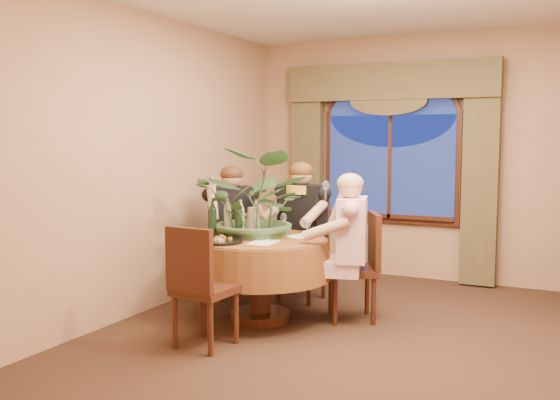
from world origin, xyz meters
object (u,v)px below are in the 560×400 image
at_px(stoneware_vase, 253,221).
at_px(wine_bottle_0, 241,218).
at_px(chair_back_right, 301,253).
at_px(person_pink, 352,250).
at_px(chair_front_left, 206,286).
at_px(wine_bottle_3, 213,218).
at_px(person_back, 231,232).
at_px(dining_table, 260,279).
at_px(person_scarf, 302,232).
at_px(chair_back, 234,250).
at_px(wine_bottle_2, 228,216).
at_px(olive_bowl, 261,237).
at_px(wine_bottle_1, 239,219).
at_px(chair_right, 352,267).
at_px(centerpiece_plant, 259,162).

distance_m(stoneware_vase, wine_bottle_0, 0.12).
xyz_separation_m(chair_back_right, person_pink, (0.74, -0.59, 0.19)).
xyz_separation_m(chair_front_left, wine_bottle_3, (-0.36, 0.69, 0.44)).
bearing_deg(person_back, dining_table, 90.00).
relative_size(dining_table, person_scarf, 0.92).
bearing_deg(chair_back, wine_bottle_2, 70.30).
distance_m(chair_back, olive_bowl, 1.03).
distance_m(stoneware_vase, olive_bowl, 0.27).
bearing_deg(wine_bottle_1, olive_bowl, 2.27).
bearing_deg(olive_bowl, chair_back, 134.72).
height_order(chair_right, wine_bottle_1, wine_bottle_1).
relative_size(chair_front_left, person_pink, 0.72).
height_order(chair_back, wine_bottle_0, wine_bottle_0).
height_order(centerpiece_plant, wine_bottle_0, centerpiece_plant).
bearing_deg(person_back, olive_bowl, 89.34).
bearing_deg(stoneware_vase, chair_back_right, 76.01).
height_order(chair_back_right, person_back, person_back).
relative_size(chair_back, wine_bottle_0, 2.91).
height_order(chair_back, stoneware_vase, stoneware_vase).
distance_m(chair_right, centerpiece_plant, 1.27).
relative_size(dining_table, chair_back, 1.34).
bearing_deg(olive_bowl, person_scarf, 89.11).
xyz_separation_m(chair_front_left, centerpiece_plant, (-0.03, 0.95, 0.94)).
height_order(person_pink, wine_bottle_3, person_pink).
height_order(chair_front_left, olive_bowl, chair_front_left).
bearing_deg(olive_bowl, stoneware_vase, 135.14).
height_order(chair_front_left, stoneware_vase, stoneware_vase).
xyz_separation_m(centerpiece_plant, olive_bowl, (0.13, -0.20, -0.65)).
bearing_deg(person_pink, stoneware_vase, 80.75).
relative_size(chair_back_right, person_scarf, 0.68).
height_order(chair_back_right, olive_bowl, chair_back_right).
height_order(person_pink, stoneware_vase, person_pink).
distance_m(chair_back_right, wine_bottle_1, 1.00).
bearing_deg(olive_bowl, wine_bottle_0, 159.52).
height_order(chair_right, chair_back, same).
bearing_deg(wine_bottle_2, person_scarf, 58.22).
height_order(chair_right, stoneware_vase, stoneware_vase).
height_order(stoneware_vase, olive_bowl, stoneware_vase).
distance_m(chair_back, wine_bottle_3, 0.90).
distance_m(person_pink, person_scarf, 0.93).
relative_size(wine_bottle_2, wine_bottle_3, 1.00).
xyz_separation_m(chair_front_left, olive_bowl, (0.10, 0.75, 0.29)).
height_order(chair_back_right, centerpiece_plant, centerpiece_plant).
height_order(olive_bowl, wine_bottle_1, wine_bottle_1).
bearing_deg(centerpiece_plant, dining_table, -60.78).
xyz_separation_m(chair_right, centerpiece_plant, (-0.81, -0.24, 0.94)).
xyz_separation_m(dining_table, chair_back, (-0.65, 0.65, 0.10)).
relative_size(person_pink, person_back, 0.98).
xyz_separation_m(person_back, wine_bottle_0, (0.43, -0.56, 0.23)).
distance_m(wine_bottle_0, wine_bottle_2, 0.17).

